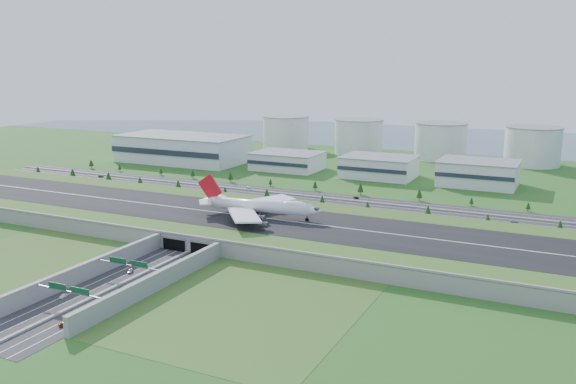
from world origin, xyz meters
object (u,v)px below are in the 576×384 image
at_px(fuel_tank_a, 286,133).
at_px(car_3, 66,323).
at_px(car_2, 185,265).
at_px(boeing_747, 259,206).
at_px(car_6, 514,221).
at_px(car_4, 101,176).
at_px(car_0, 130,271).
at_px(car_1, 63,296).
at_px(car_7, 248,188).
at_px(car_5, 356,198).

height_order(fuel_tank_a, car_3, fuel_tank_a).
height_order(car_2, car_3, car_3).
xyz_separation_m(boeing_747, car_6, (129.32, 82.73, -13.81)).
bearing_deg(car_6, car_4, 69.84).
bearing_deg(car_0, fuel_tank_a, 81.27).
bearing_deg(car_3, car_1, -26.10).
relative_size(car_1, car_3, 0.79).
xyz_separation_m(boeing_747, car_3, (-3.40, -143.62, -13.74)).
bearing_deg(boeing_747, car_0, -109.04).
height_order(car_1, car_7, car_7).
bearing_deg(car_7, car_3, 32.07).
xyz_separation_m(boeing_747, car_2, (-1.68, -70.78, -13.77)).
relative_size(boeing_747, car_6, 15.61).
distance_m(fuel_tank_a, car_7, 221.24).
relative_size(boeing_747, car_5, 18.39).
relative_size(car_2, car_7, 0.91).
bearing_deg(car_2, car_0, 53.95).
distance_m(car_1, car_6, 257.75).
bearing_deg(car_7, boeing_747, 50.74).
bearing_deg(boeing_747, car_7, 116.08).
distance_m(car_3, car_5, 247.10).
height_order(boeing_747, car_0, boeing_747).
bearing_deg(car_3, car_4, -33.18).
relative_size(boeing_747, car_4, 15.89).
height_order(boeing_747, car_3, boeing_747).
xyz_separation_m(fuel_tank_a, car_5, (155.42, -206.31, -16.70)).
height_order(car_1, car_6, car_6).
relative_size(boeing_747, car_7, 13.48).
xyz_separation_m(car_1, car_3, (21.02, -19.47, 0.07)).
bearing_deg(car_4, fuel_tank_a, -28.95).
distance_m(fuel_tank_a, car_4, 231.53).
relative_size(car_6, car_7, 0.86).
bearing_deg(car_5, car_6, 100.86).
distance_m(car_1, car_4, 272.63).
height_order(car_3, car_5, car_3).
distance_m(car_2, car_3, 72.86).
relative_size(car_0, car_3, 0.91).
distance_m(car_3, car_7, 250.10).
relative_size(car_3, car_5, 1.25).
xyz_separation_m(car_4, car_6, (326.67, -3.88, -0.14)).
distance_m(boeing_747, car_1, 127.28).
height_order(fuel_tank_a, car_4, fuel_tank_a).
bearing_deg(car_1, car_4, 118.55).
height_order(car_4, car_6, car_4).
distance_m(boeing_747, car_6, 154.14).
height_order(car_0, car_7, car_7).
bearing_deg(car_1, car_2, 56.10).
xyz_separation_m(car_5, car_6, (107.09, -19.41, -0.00)).
bearing_deg(car_1, car_0, 71.69).
xyz_separation_m(boeing_747, car_5, (22.24, 102.14, -13.81)).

